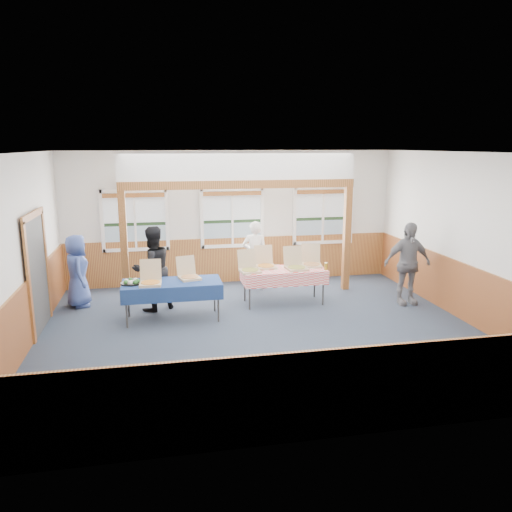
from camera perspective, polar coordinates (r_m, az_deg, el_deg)
The scene contains 31 objects.
floor at distance 9.22m, azimuth 0.59°, elevation -8.55°, with size 8.00×8.00×0.00m, color #252B3C.
ceiling at distance 8.60m, azimuth 0.64°, elevation 11.75°, with size 8.00×8.00×0.00m, color white.
wall_back at distance 12.17m, azimuth -2.76°, elevation 4.42°, with size 8.00×8.00×0.00m, color silver.
wall_front at distance 5.50m, azimuth 8.12°, elevation -5.83°, with size 8.00×8.00×0.00m, color silver.
wall_left at distance 8.88m, azimuth -25.55°, elevation 0.14°, with size 8.00×8.00×0.00m, color silver.
wall_right at distance 10.34m, azimuth 22.88°, elevation 1.99°, with size 8.00×8.00×0.00m, color silver.
wainscot_back at distance 12.34m, azimuth -2.69°, elevation -0.42°, with size 7.98×0.05×1.10m, color brown.
wainscot_front at distance 5.94m, azimuth 7.71°, elevation -15.42°, with size 7.98×0.05×1.10m, color brown.
wainscot_left at distance 9.14m, azimuth -24.77°, elevation -6.30°, with size 0.05×6.98×1.10m, color brown.
wainscot_right at distance 10.56m, azimuth 22.28°, elevation -3.62°, with size 0.05×6.98×1.10m, color brown.
cased_opening at distance 9.84m, azimuth -23.77°, elevation -1.87°, with size 0.06×1.30×2.10m, color #353535.
window_left at distance 12.00m, azimuth -13.69°, elevation 4.35°, with size 1.56×0.10×1.46m.
window_mid at distance 12.12m, azimuth -2.73°, elevation 4.77°, with size 1.56×0.10×1.46m.
window_right at distance 12.66m, azimuth 7.66°, elevation 5.00°, with size 1.56×0.10×1.46m.
post_left at distance 10.95m, azimuth -14.84°, elevation 0.97°, with size 0.15×0.15×2.40m, color brown.
post_right at distance 11.73m, azimuth 10.33°, elevation 1.94°, with size 0.15×0.15×2.40m, color brown.
cross_beam at distance 10.89m, azimuth -1.87°, elevation 8.18°, with size 5.15×0.18×0.18m, color brown.
table_left at distance 9.73m, azimuth -9.58°, elevation -3.23°, with size 1.98×1.09×0.76m.
table_right at distance 10.60m, azimuth 3.18°, elevation -1.79°, with size 1.89×1.19×0.76m.
pizza_box_a at distance 9.60m, azimuth -11.97°, elevation -2.80°, with size 0.42×0.50×0.44m.
pizza_box_b at distance 9.87m, azimuth -7.67°, elevation -2.22°, with size 0.49×0.55×0.42m.
pizza_box_c at distance 10.32m, azimuth -0.75°, elevation -1.45°, with size 0.45×0.52×0.43m.
pizza_box_d at distance 10.67m, azimuth 1.10°, elevation -0.97°, with size 0.42×0.51×0.44m.
pizza_box_e at distance 10.56m, azimuth 4.58°, elevation -1.15°, with size 0.46×0.54×0.46m.
pizza_box_f at distance 10.88m, azimuth 6.36°, elevation -0.78°, with size 0.50×0.57×0.45m.
veggie_tray at distance 9.72m, azimuth -14.03°, elevation -2.92°, with size 0.41×0.41×0.09m.
drink_glass at distance 10.57m, azimuth 7.99°, elevation -1.17°, with size 0.07×0.07×0.15m, color olive.
woman_white at distance 11.64m, azimuth -0.12°, elevation 0.09°, with size 0.59×0.39×1.61m, color white.
woman_black at distance 10.34m, azimuth -11.76°, elevation -1.43°, with size 0.84×0.66×1.74m, color black.
man_blue at distance 11.01m, azimuth -19.75°, elevation -1.62°, with size 0.75×0.49×1.53m, color #3D539A.
person_grey at distance 10.98m, azimuth 16.91°, elevation -0.83°, with size 1.03×0.43×1.76m, color slate.
Camera 1 is at (-1.76, -8.42, 3.33)m, focal length 35.00 mm.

